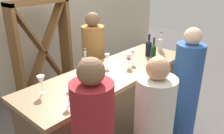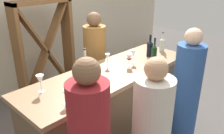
# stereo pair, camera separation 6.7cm
# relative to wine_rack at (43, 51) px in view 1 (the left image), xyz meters

# --- Properties ---
(back_wall) EXTENTS (8.00, 0.10, 2.80)m
(back_wall) POSITION_rel_wine_rack_xyz_m (-0.12, 0.55, 0.57)
(back_wall) COLOR beige
(back_wall) RESTS_ON ground
(bar_counter) EXTENTS (2.24, 0.70, 1.00)m
(bar_counter) POSITION_rel_wine_rack_xyz_m (-0.12, -1.65, -0.32)
(bar_counter) COLOR brown
(bar_counter) RESTS_ON ground
(wine_rack) EXTENTS (0.98, 0.28, 1.65)m
(wine_rack) POSITION_rel_wine_rack_xyz_m (0.00, 0.00, 0.00)
(wine_rack) COLOR brown
(wine_rack) RESTS_ON ground
(wine_bottle_leftmost_clear_pale) EXTENTS (0.08, 0.08, 0.29)m
(wine_bottle_leftmost_clear_pale) POSITION_rel_wine_rack_xyz_m (-0.37, -1.48, 0.28)
(wine_bottle_leftmost_clear_pale) COLOR #B7C6B2
(wine_bottle_leftmost_clear_pale) RESTS_ON bar_counter
(wine_bottle_second_left_dark_green) EXTENTS (0.07, 0.07, 0.31)m
(wine_bottle_second_left_dark_green) POSITION_rel_wine_rack_xyz_m (0.45, -1.83, 0.29)
(wine_bottle_second_left_dark_green) COLOR black
(wine_bottle_second_left_dark_green) RESTS_ON bar_counter
(wine_bottle_center_near_black) EXTENTS (0.08, 0.08, 0.30)m
(wine_bottle_center_near_black) POSITION_rel_wine_rack_xyz_m (0.58, -1.67, 0.29)
(wine_bottle_center_near_black) COLOR black
(wine_bottle_center_near_black) RESTS_ON bar_counter
(wine_bottle_second_right_clear_pale) EXTENTS (0.07, 0.07, 0.27)m
(wine_bottle_second_right_clear_pale) POSITION_rel_wine_rack_xyz_m (0.88, -1.67, 0.28)
(wine_bottle_second_right_clear_pale) COLOR #B7C6B2
(wine_bottle_second_right_clear_pale) RESTS_ON bar_counter
(wine_glass_near_left) EXTENTS (0.07, 0.07, 0.14)m
(wine_glass_near_left) POSITION_rel_wine_rack_xyz_m (-0.91, -1.85, 0.27)
(wine_glass_near_left) COLOR white
(wine_glass_near_left) RESTS_ON bar_counter
(wine_glass_near_center) EXTENTS (0.08, 0.08, 0.16)m
(wine_glass_near_center) POSITION_rel_wine_rack_xyz_m (0.12, -1.70, 0.28)
(wine_glass_near_center) COLOR white
(wine_glass_near_center) RESTS_ON bar_counter
(wine_glass_near_right) EXTENTS (0.07, 0.07, 0.17)m
(wine_glass_near_right) POSITION_rel_wine_rack_xyz_m (0.24, -1.66, 0.29)
(wine_glass_near_right) COLOR white
(wine_glass_near_right) RESTS_ON bar_counter
(wine_glass_far_left) EXTENTS (0.07, 0.07, 0.16)m
(wine_glass_far_left) POSITION_rel_wine_rack_xyz_m (-0.06, -1.51, 0.29)
(wine_glass_far_left) COLOR white
(wine_glass_far_left) RESTS_ON bar_counter
(wine_glass_far_center) EXTENTS (0.07, 0.07, 0.18)m
(wine_glass_far_center) POSITION_rel_wine_rack_xyz_m (-0.94, -1.50, 0.30)
(wine_glass_far_center) COLOR white
(wine_glass_far_center) RESTS_ON bar_counter
(water_pitcher) EXTENTS (0.11, 0.11, 0.20)m
(water_pitcher) POSITION_rel_wine_rack_xyz_m (-0.58, -1.74, 0.28)
(water_pitcher) COLOR silver
(water_pitcher) RESTS_ON bar_counter
(person_left_guest) EXTENTS (0.41, 0.41, 1.51)m
(person_left_guest) POSITION_rel_wine_rack_xyz_m (0.45, -2.30, -0.13)
(person_left_guest) COLOR #284C8C
(person_left_guest) RESTS_ON ground
(person_center_guest) EXTENTS (0.46, 0.46, 1.42)m
(person_center_guest) POSITION_rel_wine_rack_xyz_m (-0.35, -2.38, -0.18)
(person_center_guest) COLOR beige
(person_center_guest) RESTS_ON ground
(person_server_behind) EXTENTS (0.36, 0.36, 1.55)m
(person_server_behind) POSITION_rel_wine_rack_xyz_m (0.23, -0.97, -0.10)
(person_server_behind) COLOR #9E6B33
(person_server_behind) RESTS_ON ground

